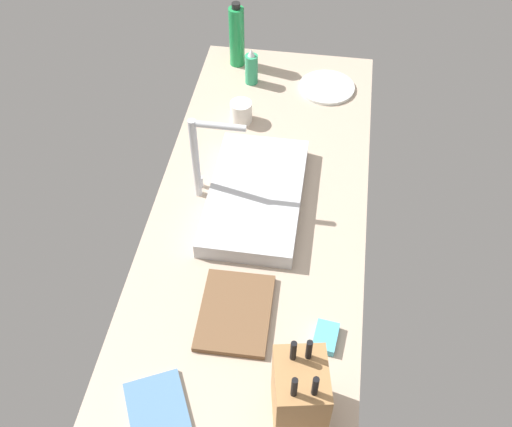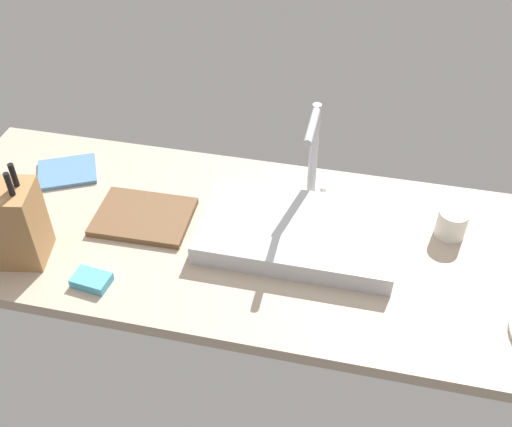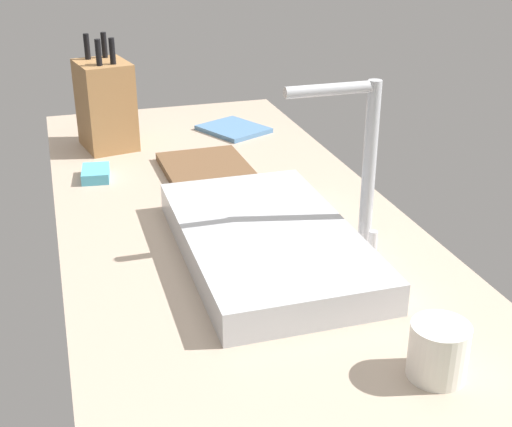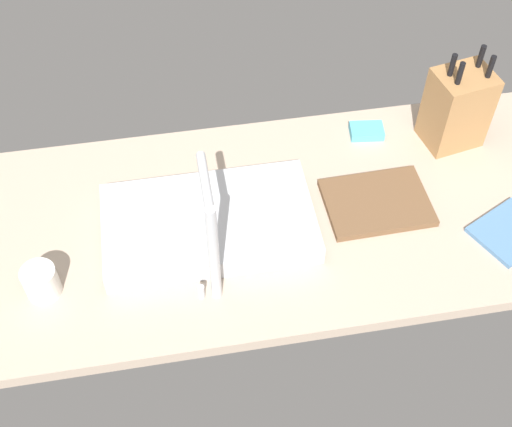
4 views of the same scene
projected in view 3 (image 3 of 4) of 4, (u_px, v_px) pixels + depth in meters
The scene contains 8 objects.
countertop_slab at pixel (245, 246), 130.45cm from camera, with size 186.04×67.37×3.50cm, color tan.
sink_basin at pixel (267, 241), 122.13cm from camera, with size 50.49×28.85×5.50cm, color #B7BABF.
faucet at pixel (360, 150), 119.41cm from camera, with size 5.50×17.07×30.34cm.
knife_block at pixel (106, 105), 172.78cm from camera, with size 16.45×14.41×27.96cm.
cutting_board at pixel (207, 170), 159.58cm from camera, with size 25.75×19.20×1.80cm, color brown.
dish_towel at pixel (234, 129), 189.06cm from camera, with size 16.74×13.98×1.20cm, color teal.
coffee_mug at pixel (438, 351), 90.51cm from camera, with size 7.88×7.88×7.80cm, color silver.
dish_sponge at pixel (96, 174), 156.61cm from camera, with size 9.00×6.00×2.40cm, color #4CA3BC.
Camera 3 is at (111.93, -31.70, 61.13)cm, focal length 48.61 mm.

